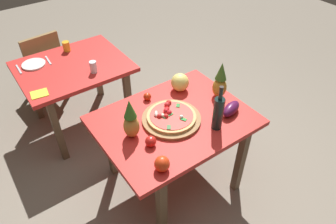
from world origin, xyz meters
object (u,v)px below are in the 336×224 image
at_px(knife_utensil, 48,60).
at_px(background_table, 74,74).
at_px(pineapple_right, 131,121).
at_px(dinner_plate, 34,64).
at_px(pizza_board, 172,119).
at_px(wine_bottle, 218,113).
at_px(bell_pepper, 162,164).
at_px(eggplant, 231,109).
at_px(napkin_folded, 39,94).
at_px(melon, 180,82).
at_px(fork_utensil, 19,69).
at_px(dining_chair, 43,63).
at_px(display_table, 174,128).
at_px(drinking_glass_water, 93,67).
at_px(pizza, 171,116).
at_px(tomato_beside_pepper, 151,141).
at_px(drinking_glass_juice, 66,46).
at_px(pineapple_left, 220,82).
at_px(tomato_at_corner, 147,97).

bearing_deg(knife_utensil, background_table, -49.51).
height_order(pineapple_right, dinner_plate, pineapple_right).
relative_size(pizza_board, wine_bottle, 1.22).
relative_size(pineapple_right, bell_pepper, 2.91).
distance_m(eggplant, napkin_folded, 1.60).
xyz_separation_m(melon, fork_utensil, (-1.04, 1.13, -0.07)).
bearing_deg(dining_chair, display_table, 98.69).
xyz_separation_m(wine_bottle, drinking_glass_water, (-0.42, 1.21, -0.09)).
bearing_deg(pizza, pizza_board, -81.18).
height_order(melon, fork_utensil, melon).
xyz_separation_m(drinking_glass_water, knife_utensil, (-0.28, 0.45, -0.05)).
distance_m(dining_chair, pizza_board, 1.92).
distance_m(dining_chair, drinking_glass_water, 0.97).
xyz_separation_m(display_table, dinner_plate, (-0.63, 1.40, 0.10)).
bearing_deg(dining_chair, wine_bottle, 102.07).
bearing_deg(napkin_folded, dinner_plate, 77.85).
xyz_separation_m(tomato_beside_pepper, knife_utensil, (-0.20, 1.53, -0.04)).
bearing_deg(background_table, melon, -56.87).
bearing_deg(bell_pepper, fork_utensil, 103.53).
distance_m(melon, napkin_folded, 1.19).
height_order(pizza_board, dinner_plate, pizza_board).
distance_m(melon, bell_pepper, 0.88).
xyz_separation_m(wine_bottle, tomato_beside_pepper, (-0.50, 0.13, -0.10)).
bearing_deg(knife_utensil, dinner_plate, -176.72).
bearing_deg(pizza_board, drinking_glass_juice, 99.32).
relative_size(pineapple_left, tomato_beside_pepper, 4.07).
bearing_deg(tomato_at_corner, wine_bottle, -67.49).
relative_size(tomato_beside_pepper, fork_utensil, 0.44).
relative_size(pizza, knife_utensil, 2.08).
height_order(display_table, drinking_glass_water, drinking_glass_water).
xyz_separation_m(pineapple_left, dinner_plate, (-1.11, 1.39, -0.13)).
relative_size(tomato_at_corner, knife_utensil, 0.36).
bearing_deg(eggplant, dining_chair, 113.11).
xyz_separation_m(background_table, fork_utensil, (-0.44, 0.21, 0.11)).
xyz_separation_m(pizza, pineapple_left, (0.50, 0.01, 0.10)).
bearing_deg(drinking_glass_juice, pineapple_left, -63.07).
bearing_deg(background_table, knife_utensil, 127.21).
distance_m(tomato_at_corner, knife_utensil, 1.18).
bearing_deg(dining_chair, eggplant, 107.42).
distance_m(tomato_at_corner, tomato_beside_pepper, 0.52).
relative_size(bell_pepper, napkin_folded, 0.79).
distance_m(drinking_glass_juice, napkin_folded, 0.74).
height_order(wine_bottle, drinking_glass_juice, wine_bottle).
height_order(pineapple_left, tomato_beside_pepper, pineapple_left).
bearing_deg(wine_bottle, dining_chair, 107.77).
distance_m(display_table, tomato_beside_pepper, 0.35).
xyz_separation_m(eggplant, napkin_folded, (-1.14, 1.12, -0.04)).
bearing_deg(napkin_folded, wine_bottle, -51.25).
bearing_deg(eggplant, pineapple_right, 162.96).
distance_m(pizza_board, drinking_glass_water, 0.98).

